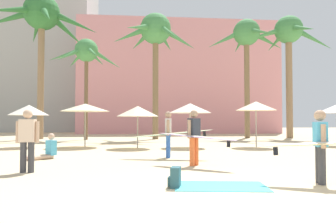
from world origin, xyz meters
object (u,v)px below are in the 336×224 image
palm_tree_left (41,19)px  person_near_left (46,150)px  person_far_right (324,143)px  person_mid_right (169,133)px  palm_tree_far_right (86,55)px  person_mid_center (27,138)px  cafe_umbrella_4 (190,108)px  cafe_umbrella_5 (138,111)px  cafe_umbrella_1 (256,106)px  backpack (175,178)px  palm_tree_center (247,39)px  cafe_umbrella_0 (336,109)px  cafe_umbrella_3 (85,108)px  person_near_right (195,136)px  palm_tree_right (155,35)px  beach_towel (221,186)px  cafe_umbrella_2 (29,110)px  palm_tree_far_left (289,38)px

palm_tree_left → person_near_left: bearing=-71.6°
person_far_right → person_mid_right: 5.83m
palm_tree_far_right → person_mid_center: 15.74m
cafe_umbrella_4 → person_far_right: (1.31, -9.68, -1.16)m
cafe_umbrella_5 → person_mid_center: (-2.84, -7.24, -0.96)m
cafe_umbrella_1 → backpack: size_ratio=5.73×
palm_tree_center → cafe_umbrella_0: bearing=-75.7°
palm_tree_far_right → cafe_umbrella_3: bearing=-80.2°
cafe_umbrella_5 → person_near_right: cafe_umbrella_5 is taller
palm_tree_right → beach_towel: bearing=-88.2°
palm_tree_center → person_mid_right: size_ratio=3.07×
beach_towel → cafe_umbrella_5: bearing=100.9°
backpack → person_far_right: (3.19, -0.03, 0.68)m
palm_tree_right → palm_tree_left: bearing=174.0°
cafe_umbrella_5 → cafe_umbrella_2: bearing=169.5°
palm_tree_right → cafe_umbrella_0: palm_tree_right is taller
palm_tree_left → backpack: palm_tree_left is taller
person_near_left → cafe_umbrella_2: bearing=-111.7°
cafe_umbrella_5 → person_near_left: cafe_umbrella_5 is taller
cafe_umbrella_2 → beach_towel: cafe_umbrella_2 is taller
person_far_right → person_near_left: 9.00m
palm_tree_far_right → cafe_umbrella_1: 13.26m
cafe_umbrella_1 → person_mid_right: bearing=-139.0°
person_far_right → person_near_left: (-7.28, 5.26, -0.57)m
person_mid_right → cafe_umbrella_1: bearing=-131.3°
cafe_umbrella_2 → person_mid_center: bearing=-70.9°
person_near_right → person_mid_center: person_near_right is taller
palm_tree_center → palm_tree_right: bearing=-172.6°
cafe_umbrella_1 → palm_tree_center: bearing=73.1°
cafe_umbrella_0 → cafe_umbrella_2: bearing=178.3°
palm_tree_left → cafe_umbrella_0: bearing=-24.1°
cafe_umbrella_5 → person_mid_center: bearing=-111.4°
cafe_umbrella_0 → person_far_right: cafe_umbrella_0 is taller
cafe_umbrella_3 → beach_towel: size_ratio=1.37×
palm_tree_far_left → backpack: (-11.55, -18.09, -8.07)m
palm_tree_left → palm_tree_right: 9.01m
person_mid_right → palm_tree_right: bearing=-82.8°
palm_tree_right → person_far_right: size_ratio=3.77×
palm_tree_far_right → cafe_umbrella_5: bearing=-62.5°
palm_tree_far_right → palm_tree_center: bearing=6.3°
cafe_umbrella_3 → person_near_left: bearing=-94.9°
cafe_umbrella_3 → cafe_umbrella_5: size_ratio=1.21×
backpack → person_near_right: person_near_right is taller
palm_tree_far_left → cafe_umbrella_5: 16.43m
palm_tree_far_left → beach_towel: bearing=-120.4°
beach_towel → backpack: (-0.96, -0.03, 0.19)m
person_near_right → person_near_left: size_ratio=2.32×
palm_tree_right → cafe_umbrella_4: size_ratio=4.23×
palm_tree_far_left → cafe_umbrella_2: palm_tree_far_left is taller
cafe_umbrella_0 → person_near_right: size_ratio=1.01×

